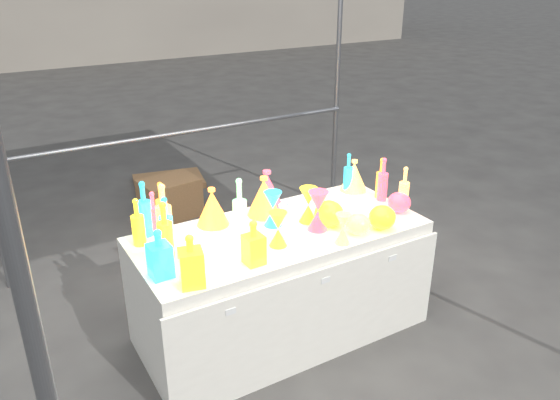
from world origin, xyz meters
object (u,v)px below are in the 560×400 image
display_table (281,282)px  hourglass_0 (278,229)px  lampshade_0 (212,206)px  decanter_0 (191,260)px  cardboard_box_closed (170,198)px  globe_0 (382,219)px  bottle_0 (138,222)px

display_table → hourglass_0: hourglass_0 is taller
lampshade_0 → decanter_0: bearing=-136.7°
cardboard_box_closed → globe_0: (0.55, -2.38, 0.63)m
cardboard_box_closed → hourglass_0: hourglass_0 is taller
hourglass_0 → lampshade_0: size_ratio=0.86×
decanter_0 → lampshade_0: size_ratio=1.17×
cardboard_box_closed → lampshade_0: 1.95m
bottle_0 → hourglass_0: bearing=-31.5°
decanter_0 → hourglass_0: 0.61m
cardboard_box_closed → hourglass_0: bearing=-100.7°
hourglass_0 → cardboard_box_closed: bearing=87.2°
display_table → globe_0: globe_0 is taller
decanter_0 → lampshade_0: bearing=71.2°
hourglass_0 → globe_0: size_ratio=1.27×
display_table → lampshade_0: size_ratio=7.49×
decanter_0 → lampshade_0: decanter_0 is taller
display_table → cardboard_box_closed: size_ratio=3.55×
globe_0 → cardboard_box_closed: bearing=103.1°
bottle_0 → globe_0: bearing=-22.4°
display_table → cardboard_box_closed: bearing=90.1°
cardboard_box_closed → hourglass_0: 2.34m
hourglass_0 → globe_0: 0.68m
display_table → globe_0: 0.77m
bottle_0 → decanter_0: bottle_0 is taller
globe_0 → lampshade_0: (-0.87, 0.58, 0.06)m
cardboard_box_closed → display_table: bearing=-97.8°
bottle_0 → globe_0: size_ratio=1.74×
display_table → cardboard_box_closed: display_table is taller
decanter_0 → globe_0: 1.26m
cardboard_box_closed → bottle_0: bearing=-121.5°
hourglass_0 → decanter_0: bearing=-166.5°
cardboard_box_closed → bottle_0: size_ratio=1.78×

